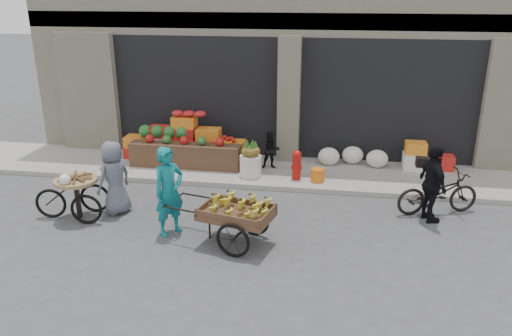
% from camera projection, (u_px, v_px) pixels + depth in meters
% --- Properties ---
extents(ground, '(80.00, 80.00, 0.00)m').
position_uv_depth(ground, '(258.00, 258.00, 8.57)').
color(ground, '#424244').
rests_on(ground, ground).
extents(sidewalk, '(18.00, 2.20, 0.12)m').
position_uv_depth(sidewalk, '(284.00, 172.00, 12.35)').
color(sidewalk, gray).
rests_on(sidewalk, ground).
extents(building, '(14.00, 6.45, 7.00)m').
position_uv_depth(building, '(300.00, 23.00, 14.88)').
color(building, beige).
rests_on(building, ground).
extents(fruit_display, '(3.10, 1.12, 1.24)m').
position_uv_depth(fruit_display, '(189.00, 141.00, 12.78)').
color(fruit_display, red).
rests_on(fruit_display, sidewalk).
extents(pineapple_bin, '(0.52, 0.52, 0.50)m').
position_uv_depth(pineapple_bin, '(251.00, 166.00, 11.89)').
color(pineapple_bin, silver).
rests_on(pineapple_bin, sidewalk).
extents(fire_hydrant, '(0.22, 0.22, 0.71)m').
position_uv_depth(fire_hydrant, '(297.00, 164.00, 11.64)').
color(fire_hydrant, '#A5140F').
rests_on(fire_hydrant, sidewalk).
extents(orange_bucket, '(0.32, 0.32, 0.30)m').
position_uv_depth(orange_bucket, '(318.00, 175.00, 11.59)').
color(orange_bucket, orange).
rests_on(orange_bucket, sidewalk).
extents(right_bay_goods, '(3.35, 0.60, 0.70)m').
position_uv_depth(right_bay_goods, '(391.00, 157.00, 12.39)').
color(right_bay_goods, silver).
rests_on(right_bay_goods, sidewalk).
extents(seated_person, '(0.51, 0.43, 0.93)m').
position_uv_depth(seated_person, '(271.00, 150.00, 12.32)').
color(seated_person, black).
rests_on(seated_person, sidewalk).
extents(banana_cart, '(2.27, 1.33, 0.89)m').
position_uv_depth(banana_cart, '(234.00, 211.00, 8.83)').
color(banana_cart, brown).
rests_on(banana_cart, ground).
extents(vendor_woman, '(0.70, 0.74, 1.69)m').
position_uv_depth(vendor_woman, '(169.00, 191.00, 9.15)').
color(vendor_woman, '#0F6D75').
rests_on(vendor_woman, ground).
extents(tricycle_cart, '(1.46, 0.96, 0.95)m').
position_uv_depth(tricycle_cart, '(76.00, 192.00, 9.87)').
color(tricycle_cart, '#9E7F51').
rests_on(tricycle_cart, ground).
extents(vendor_grey, '(0.79, 0.89, 1.53)m').
position_uv_depth(vendor_grey, '(114.00, 178.00, 10.03)').
color(vendor_grey, slate).
rests_on(vendor_grey, ground).
extents(bicycle, '(1.82, 1.11, 0.90)m').
position_uv_depth(bicycle, '(438.00, 193.00, 10.12)').
color(bicycle, black).
rests_on(bicycle, ground).
extents(cyclist, '(0.65, 0.99, 1.57)m').
position_uv_depth(cyclist, '(433.00, 184.00, 9.67)').
color(cyclist, black).
rests_on(cyclist, ground).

